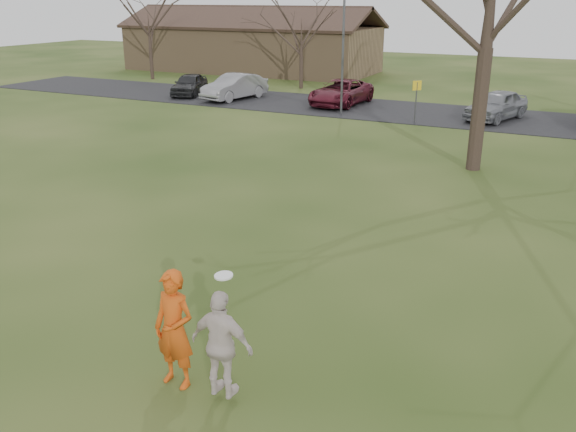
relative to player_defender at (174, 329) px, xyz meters
The scene contains 11 objects.
ground 0.99m from the player_defender, 112.96° to the left, with size 120.00×120.00×0.00m, color #1E380F.
parking_strip 25.12m from the player_defender, 90.10° to the left, with size 62.00×6.50×0.04m, color black.
player_defender is the anchor object (origin of this frame).
car_0 29.95m from the player_defender, 124.43° to the left, with size 1.55×3.86×1.31m, color #242527.
car_1 28.06m from the player_defender, 118.97° to the left, with size 1.56×4.48×1.47m, color gray.
car_2 26.57m from the player_defender, 105.78° to the left, with size 2.29×4.97×1.38m, color #591523.
car_4 24.89m from the player_defender, 86.99° to the left, with size 1.70×4.23×1.44m, color gray.
catching_play 0.92m from the player_defender, ahead, with size 1.02×0.44×2.01m.
building 43.07m from the player_defender, 117.75° to the left, with size 20.60×8.50×5.14m.
lamp_post 23.59m from the player_defender, 104.97° to the left, with size 0.34×0.34×6.27m.
sign_yellow 22.20m from the player_defender, 95.28° to the left, with size 0.35×0.35×2.08m.
Camera 1 is at (5.22, -6.67, 5.85)m, focal length 37.61 mm.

